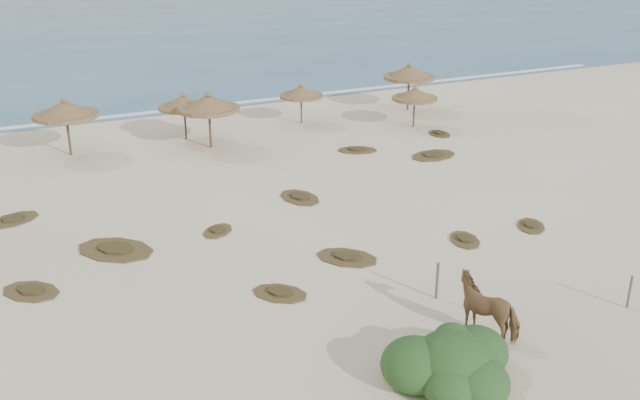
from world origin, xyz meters
The scene contains 25 objects.
ground centered at (0.00, 0.00, 0.00)m, with size 160.00×160.00×0.00m, color #F7E9CB.
ocean centered at (0.00, 75.00, 0.00)m, with size 200.00×100.00×0.01m, color #2D6188.
foam_line centered at (0.00, 26.00, 0.00)m, with size 70.00×0.60×0.01m, color white.
palapa_1 centered at (-8.11, 18.92, 2.44)m, with size 4.01×4.01×3.15m.
palapa_2 centered at (-1.78, 19.18, 2.09)m, with size 3.15×3.15×2.70m.
palapa_3 centered at (-1.01, 16.98, 2.45)m, with size 3.58×3.58×3.15m.
palapa_4 centered at (5.51, 19.38, 1.93)m, with size 3.35×3.35×2.49m.
palapa_5 centered at (13.17, 19.42, 2.43)m, with size 3.65×3.65×3.13m.
palapa_6 centered at (11.23, 15.69, 1.98)m, with size 3.33×3.33×2.56m.
horse centered at (0.69, -4.75, 0.90)m, with size 0.97×2.14×1.80m, color olive.
fence_post_near centered at (0.53, -2.31, 0.64)m, with size 0.10×0.10×1.29m, color brown.
fence_post_far centered at (5.71, -5.49, 0.56)m, with size 0.08×0.08×1.13m, color brown.
bush centered at (-1.71, -6.28, 0.55)m, with size 3.74×3.29×1.68m.
scrub_0 centered at (-11.44, 3.90, 0.05)m, with size 2.44×2.48×0.16m.
scrub_1 centered at (-8.28, 5.96, 0.05)m, with size 3.62×3.69×0.16m.
scrub_2 centered at (-4.26, 5.95, 0.05)m, with size 1.83×1.83×0.16m.
scrub_3 centered at (0.21, 7.88, 0.05)m, with size 1.84×2.49×0.16m.
scrub_4 centered at (7.34, 0.90, 0.05)m, with size 1.87×2.01×0.16m.
scrub_5 centered at (9.07, 10.41, 0.05)m, with size 2.95×2.18×0.16m.
scrub_6 centered at (-11.52, 10.73, 0.05)m, with size 2.60×2.27×0.16m.
scrub_7 centered at (5.91, 12.97, 0.05)m, with size 2.53×2.16×0.16m.
scrub_9 centered at (-0.73, 1.58, 0.05)m, with size 2.70×2.76×0.16m.
scrub_10 centered at (11.72, 13.66, 0.05)m, with size 1.41×1.89×0.16m.
scrub_11 centered at (-4.00, 0.16, 0.05)m, with size 2.22×2.25×0.16m.
scrub_12 centered at (4.10, 0.96, 0.05)m, with size 1.63×2.00×0.16m.
Camera 1 is at (-11.88, -19.22, 11.58)m, focal length 40.00 mm.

